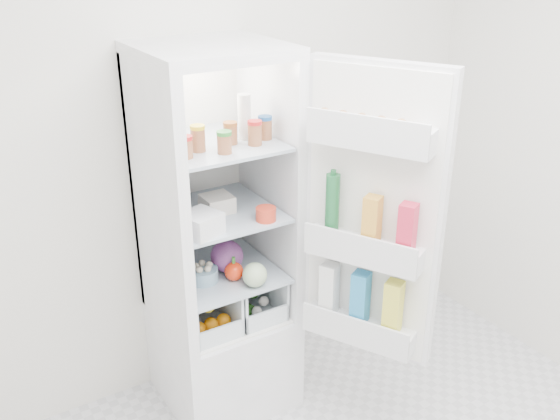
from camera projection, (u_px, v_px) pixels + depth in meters
room_walls at (458, 169)px, 1.80m from camera, size 3.02×3.02×2.61m
refrigerator at (216, 279)px, 3.05m from camera, size 0.60×0.60×1.80m
shelf_low at (221, 271)px, 2.97m from camera, size 0.49×0.53×0.01m
shelf_mid at (219, 212)px, 2.84m from camera, size 0.49×0.53×0.02m
shelf_top at (216, 143)px, 2.71m from camera, size 0.49×0.53×0.02m
crisper_left at (199, 302)px, 2.96m from camera, size 0.23×0.46×0.22m
crisper_right at (245, 288)px, 3.08m from camera, size 0.23×0.46×0.22m
condiment_jars at (227, 138)px, 2.60m from camera, size 0.46×0.16×0.08m
squeeze_bottle at (244, 117)px, 2.70m from camera, size 0.06×0.06×0.20m
tub_white at (201, 224)px, 2.60m from camera, size 0.19×0.19×0.09m
tub_cream at (217, 203)px, 2.82m from camera, size 0.13×0.13×0.08m
tin_red at (266, 214)px, 2.73m from camera, size 0.11×0.11×0.06m
red_cabbage at (227, 256)px, 2.93m from camera, size 0.15×0.15×0.15m
bell_pepper at (234, 271)px, 2.86m from camera, size 0.09×0.09×0.09m
mushroom_bowl at (203, 275)px, 2.86m from camera, size 0.16×0.16×0.06m
salad_bag at (255, 275)px, 2.81m from camera, size 0.11×0.11×0.11m
citrus_pile at (202, 310)px, 2.94m from camera, size 0.20×0.31×0.16m
veg_pile at (246, 296)px, 3.10m from camera, size 0.16×0.30×0.10m
fridge_door at (370, 225)px, 2.62m from camera, size 0.41×0.57×1.30m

